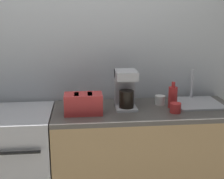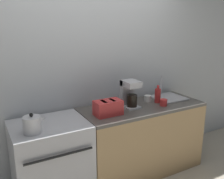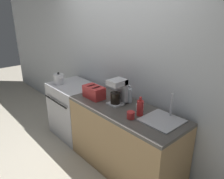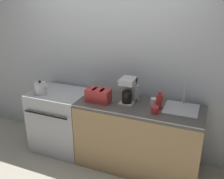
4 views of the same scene
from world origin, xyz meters
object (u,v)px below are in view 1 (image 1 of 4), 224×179
at_px(coffee_maker, 126,88).
at_px(bottle_clear, 130,92).
at_px(bottle_red, 173,97).
at_px(toaster, 83,104).
at_px(cup_white, 160,100).
at_px(stove, 8,162).
at_px(cup_red, 175,108).

relative_size(coffee_maker, bottle_clear, 1.42).
xyz_separation_m(coffee_maker, bottle_red, (0.40, -0.04, -0.08)).
height_order(toaster, bottle_clear, bottle_clear).
relative_size(bottle_red, cup_white, 2.49).
bearing_deg(toaster, coffee_maker, 18.03).
bearing_deg(stove, bottle_clear, 9.84).
distance_m(bottle_clear, cup_white, 0.27).
distance_m(toaster, cup_white, 0.70).
bearing_deg(toaster, cup_red, -4.25).
bearing_deg(coffee_maker, bottle_red, -5.22).
bearing_deg(bottle_red, stove, -179.61).
xyz_separation_m(toaster, cup_white, (0.67, 0.17, -0.04)).
height_order(coffee_maker, cup_red, coffee_maker).
relative_size(bottle_clear, cup_white, 2.55).
xyz_separation_m(coffee_maker, cup_red, (0.38, -0.17, -0.13)).
bearing_deg(bottle_red, coffee_maker, 174.78).
relative_size(stove, coffee_maker, 2.71).
height_order(stove, bottle_clear, bottle_clear).
bearing_deg(coffee_maker, stove, -177.37).
relative_size(stove, bottle_clear, 3.84).
distance_m(coffee_maker, bottle_clear, 0.17).
relative_size(stove, bottle_red, 3.94).
bearing_deg(bottle_clear, coffee_maker, -113.56).
height_order(bottle_clear, bottle_red, bottle_clear).
bearing_deg(bottle_red, cup_white, 131.25).
bearing_deg(toaster, cup_white, 14.53).
relative_size(cup_white, cup_red, 1.03).
height_order(toaster, cup_white, toaster).
bearing_deg(coffee_maker, cup_red, -24.06).
xyz_separation_m(bottle_clear, cup_white, (0.26, -0.08, -0.06)).
relative_size(toaster, bottle_clear, 1.31).
distance_m(stove, cup_white, 1.41).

